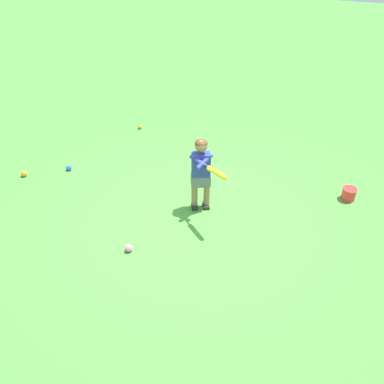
# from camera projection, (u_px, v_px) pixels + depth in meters

# --- Properties ---
(ground_plane) EXTENTS (40.00, 40.00, 0.00)m
(ground_plane) POSITION_uv_depth(u_px,v_px,m) (197.00, 221.00, 5.34)
(ground_plane) COLOR #479338
(child_batter) EXTENTS (0.66, 0.57, 1.08)m
(child_batter) POSITION_uv_depth(u_px,v_px,m) (202.00, 169.00, 5.21)
(child_batter) COLOR #232328
(child_batter) RESTS_ON ground
(play_ball_near_batter) EXTENTS (0.08, 0.08, 0.08)m
(play_ball_near_batter) POSITION_uv_depth(u_px,v_px,m) (140.00, 127.00, 7.70)
(play_ball_near_batter) COLOR orange
(play_ball_near_batter) RESTS_ON ground
(play_ball_by_bucket) EXTENTS (0.09, 0.09, 0.09)m
(play_ball_by_bucket) POSITION_uv_depth(u_px,v_px,m) (69.00, 168.00, 6.41)
(play_ball_by_bucket) COLOR blue
(play_ball_by_bucket) RESTS_ON ground
(play_ball_behind_batter) EXTENTS (0.10, 0.10, 0.10)m
(play_ball_behind_batter) POSITION_uv_depth(u_px,v_px,m) (24.00, 174.00, 6.25)
(play_ball_behind_batter) COLOR orange
(play_ball_behind_batter) RESTS_ON ground
(play_ball_center_lawn) EXTENTS (0.10, 0.10, 0.10)m
(play_ball_center_lawn) POSITION_uv_depth(u_px,v_px,m) (129.00, 248.00, 4.82)
(play_ball_center_lawn) COLOR pink
(play_ball_center_lawn) RESTS_ON ground
(toy_bucket) EXTENTS (0.22, 0.22, 0.19)m
(toy_bucket) POSITION_uv_depth(u_px,v_px,m) (349.00, 194.00, 5.71)
(toy_bucket) COLOR red
(toy_bucket) RESTS_ON ground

